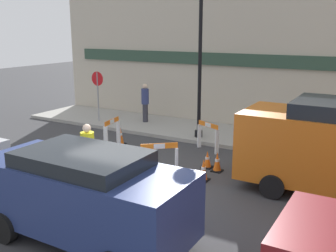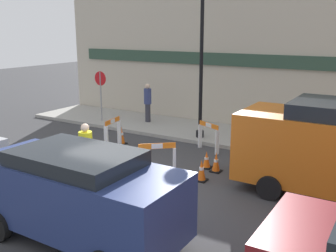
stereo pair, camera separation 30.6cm
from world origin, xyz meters
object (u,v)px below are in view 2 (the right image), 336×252
streetlamp_post (202,29)px  person_worker (86,152)px  person_pedestrian (148,101)px  stop_sign (101,88)px  parked_car_1 (78,191)px

streetlamp_post → person_worker: streetlamp_post is taller
streetlamp_post → person_pedestrian: bearing=161.1°
stop_sign → person_worker: bearing=128.1°
stop_sign → parked_car_1: bearing=128.9°
stop_sign → person_worker: 6.85m
streetlamp_post → person_pedestrian: 4.37m
parked_car_1 → person_worker: bearing=130.0°
person_worker → person_pedestrian: size_ratio=1.00×
person_pedestrian → parked_car_1: bearing=109.2°
streetlamp_post → stop_sign: size_ratio=2.87×
stop_sign → person_pedestrian: bearing=-153.8°
streetlamp_post → parked_car_1: streetlamp_post is taller
person_pedestrian → parked_car_1: 9.48m
person_worker → person_pedestrian: bearing=34.2°
streetlamp_post → parked_car_1: 8.13m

